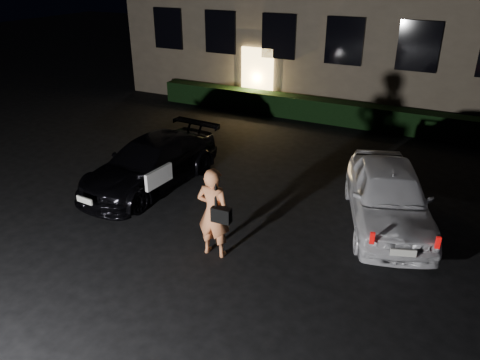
% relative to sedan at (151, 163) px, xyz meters
% --- Properties ---
extents(ground, '(80.00, 80.00, 0.00)m').
position_rel_sedan_xyz_m(ground, '(2.88, -2.80, -0.66)').
color(ground, black).
rests_on(ground, ground).
extents(hedge, '(15.00, 0.70, 0.85)m').
position_rel_sedan_xyz_m(hedge, '(2.88, 7.70, -0.24)').
color(hedge, black).
rests_on(hedge, ground).
extents(sedan, '(2.18, 4.73, 1.32)m').
position_rel_sedan_xyz_m(sedan, '(0.00, 0.00, 0.00)').
color(sedan, black).
rests_on(sedan, ground).
extents(hatch, '(3.05, 4.63, 1.47)m').
position_rel_sedan_xyz_m(hatch, '(6.17, 0.81, 0.07)').
color(hatch, white).
rests_on(hatch, ground).
extents(man, '(0.83, 0.51, 1.98)m').
position_rel_sedan_xyz_m(man, '(3.20, -2.14, 0.33)').
color(man, '#E2834F').
rests_on(man, ground).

